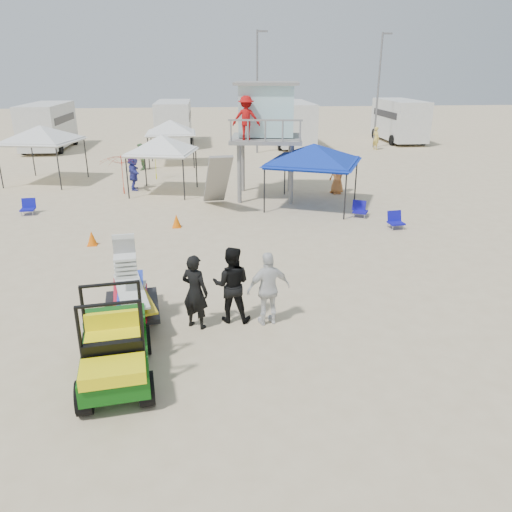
{
  "coord_description": "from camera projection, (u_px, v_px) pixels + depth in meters",
  "views": [
    {
      "loc": [
        -0.67,
        -8.58,
        5.73
      ],
      "look_at": [
        0.5,
        3.0,
        1.3
      ],
      "focal_mm": 35.0,
      "sensor_mm": 36.0,
      "label": 1
    }
  ],
  "objects": [
    {
      "name": "rv_far_left",
      "position": [
        48.0,
        124.0,
        36.2
      ],
      "size": [
        2.64,
        6.8,
        3.25
      ],
      "color": "silver",
      "rests_on": "ground"
    },
    {
      "name": "man_right",
      "position": [
        269.0,
        289.0,
        11.58
      ],
      "size": [
        1.12,
        0.67,
        1.79
      ],
      "primitive_type": "imported",
      "rotation": [
        0.0,
        0.0,
        3.37
      ],
      "color": "silver",
      "rests_on": "ground"
    },
    {
      "name": "light_pole_right",
      "position": [
        378.0,
        92.0,
        36.28
      ],
      "size": [
        0.14,
        0.14,
        8.0
      ],
      "primitive_type": "cylinder",
      "color": "slate",
      "rests_on": "ground"
    },
    {
      "name": "utility_cart",
      "position": [
        113.0,
        342.0,
        9.4
      ],
      "size": [
        1.53,
        2.58,
        1.85
      ],
      "color": "#0C4D0D",
      "rests_on": "ground"
    },
    {
      "name": "cone_near",
      "position": [
        176.0,
        221.0,
        18.91
      ],
      "size": [
        0.34,
        0.34,
        0.5
      ],
      "primitive_type": "cone",
      "color": "orange",
      "rests_on": "ground"
    },
    {
      "name": "rv_far_right",
      "position": [
        399.0,
        119.0,
        40.13
      ],
      "size": [
        2.64,
        6.6,
        3.25
      ],
      "color": "silver",
      "rests_on": "ground"
    },
    {
      "name": "canopy_white_a",
      "position": [
        161.0,
        138.0,
        23.28
      ],
      "size": [
        3.31,
        3.31,
        3.16
      ],
      "color": "black",
      "rests_on": "ground"
    },
    {
      "name": "canopy_white_b",
      "position": [
        40.0,
        128.0,
        25.36
      ],
      "size": [
        3.87,
        3.87,
        3.35
      ],
      "color": "black",
      "rests_on": "ground"
    },
    {
      "name": "beach_chair_a",
      "position": [
        28.0,
        207.0,
        20.6
      ],
      "size": [
        0.58,
        0.62,
        0.64
      ],
      "color": "#0F11A7",
      "rests_on": "ground"
    },
    {
      "name": "ground",
      "position": [
        246.0,
        369.0,
        10.07
      ],
      "size": [
        140.0,
        140.0,
        0.0
      ],
      "primitive_type": "plane",
      "color": "beige",
      "rests_on": "ground"
    },
    {
      "name": "surf_trailer",
      "position": [
        130.0,
        293.0,
        11.6
      ],
      "size": [
        1.45,
        2.34,
        1.93
      ],
      "color": "black",
      "rests_on": "ground"
    },
    {
      "name": "beach_chair_b",
      "position": [
        395.0,
        220.0,
        18.82
      ],
      "size": [
        0.59,
        0.64,
        0.64
      ],
      "color": "#100EA1",
      "rests_on": "ground"
    },
    {
      "name": "lifeguard_tower",
      "position": [
        264.0,
        115.0,
        22.24
      ],
      "size": [
        3.53,
        3.53,
        4.99
      ],
      "color": "gray",
      "rests_on": "ground"
    },
    {
      "name": "cone_far",
      "position": [
        92.0,
        238.0,
        17.0
      ],
      "size": [
        0.34,
        0.34,
        0.5
      ],
      "primitive_type": "cone",
      "color": "#FD6707",
      "rests_on": "ground"
    },
    {
      "name": "rv_mid_right",
      "position": [
        292.0,
        122.0,
        37.89
      ],
      "size": [
        2.64,
        7.0,
        3.25
      ],
      "color": "silver",
      "rests_on": "ground"
    },
    {
      "name": "canopy_white_c",
      "position": [
        170.0,
        122.0,
        30.25
      ],
      "size": [
        2.89,
        2.89,
        3.12
      ],
      "color": "black",
      "rests_on": "ground"
    },
    {
      "name": "beach_chair_c",
      "position": [
        360.0,
        209.0,
        20.28
      ],
      "size": [
        0.71,
        0.79,
        0.64
      ],
      "color": "#130E99",
      "rests_on": "ground"
    },
    {
      "name": "light_pole_left",
      "position": [
        257.0,
        94.0,
        34.04
      ],
      "size": [
        0.14,
        0.14,
        8.0
      ],
      "primitive_type": "cylinder",
      "color": "slate",
      "rests_on": "ground"
    },
    {
      "name": "man_left",
      "position": [
        195.0,
        292.0,
        11.42
      ],
      "size": [
        0.78,
        0.7,
        1.79
      ],
      "primitive_type": "imported",
      "rotation": [
        0.0,
        0.0,
        2.61
      ],
      "color": "black",
      "rests_on": "ground"
    },
    {
      "name": "distant_beachgoers",
      "position": [
        223.0,
        164.0,
        26.58
      ],
      "size": [
        16.9,
        13.9,
        1.83
      ],
      "color": "#363CA4",
      "rests_on": "ground"
    },
    {
      "name": "umbrella_a",
      "position": [
        123.0,
        174.0,
        23.6
      ],
      "size": [
        2.58,
        2.6,
        1.89
      ],
      "primitive_type": "imported",
      "rotation": [
        0.0,
        0.0,
        0.29
      ],
      "color": "red",
      "rests_on": "ground"
    },
    {
      "name": "rv_mid_left",
      "position": [
        174.0,
        121.0,
        38.44
      ],
      "size": [
        2.65,
        6.5,
        3.25
      ],
      "color": "silver",
      "rests_on": "ground"
    },
    {
      "name": "man_mid",
      "position": [
        231.0,
        284.0,
        11.72
      ],
      "size": [
        1.01,
        0.85,
        1.86
      ],
      "primitive_type": "imported",
      "rotation": [
        0.0,
        0.0,
        2.97
      ],
      "color": "black",
      "rests_on": "ground"
    },
    {
      "name": "canopy_blue",
      "position": [
        314.0,
        147.0,
        21.01
      ],
      "size": [
        4.59,
        4.59,
        3.1
      ],
      "color": "black",
      "rests_on": "ground"
    },
    {
      "name": "umbrella_b",
      "position": [
        156.0,
        163.0,
        26.7
      ],
      "size": [
        2.54,
        2.56,
        1.84
      ],
      "primitive_type": "imported",
      "rotation": [
        0.0,
        0.0,
        0.31
      ],
      "color": "yellow",
      "rests_on": "ground"
    }
  ]
}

